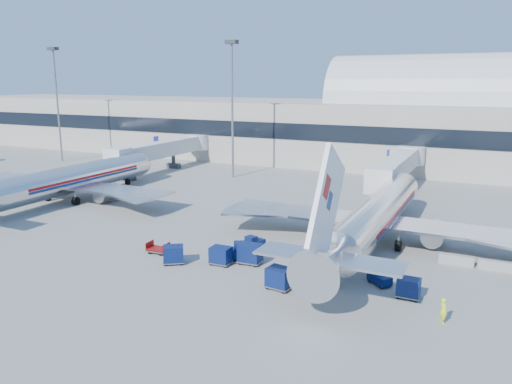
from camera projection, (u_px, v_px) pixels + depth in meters
The scene contains 20 objects.
ground at pixel (265, 243), 50.75m from camera, with size 260.00×260.00×0.00m, color gray.
terminal at pixel (319, 123), 104.03m from camera, with size 170.00×28.15×21.00m.
airliner_main at pixel (375, 216), 49.80m from camera, with size 32.00×37.26×12.07m.
airliner_mid at pixel (66, 180), 67.71m from camera, with size 32.00×37.26×12.07m.
jetbridge_near at pixel (399, 165), 73.69m from camera, with size 4.40×27.50×6.25m.
jetbridge_mid at pixel (166, 149), 91.60m from camera, with size 4.40×27.50×6.25m.
mast_far_west at pixel (56, 88), 99.43m from camera, with size 2.00×1.20×22.60m.
mast_west at pixel (232, 89), 82.38m from camera, with size 2.00×1.20×22.60m.
barrier_near at pixel (456, 260), 44.73m from camera, with size 3.00×0.55×0.90m, color #9E9E96.
barrier_mid at pixel (497, 266), 43.33m from camera, with size 3.00×0.55×0.90m, color #9E9E96.
tug_lead at pixel (244, 252), 46.00m from camera, with size 2.88×2.39×1.68m.
tug_right at pixel (379, 277), 40.48m from camera, with size 2.25×2.12×1.35m.
tug_left at pixel (254, 243), 48.74m from camera, with size 1.64×2.44×1.45m.
cart_train_a at pixel (250, 253), 44.89m from camera, with size 2.13×1.66×1.83m.
cart_train_b at pixel (221, 255), 44.71m from camera, with size 1.90×1.47×1.64m.
cart_train_c at pixel (174, 254), 44.93m from camera, with size 2.36×2.25×1.66m.
cart_solo_near at pixel (279, 278), 39.47m from camera, with size 2.17×1.77×1.75m.
cart_solo_far at pixel (409, 288), 37.86m from camera, with size 1.78×1.37×1.55m.
cart_open_red at pixel (158, 249), 47.74m from camera, with size 2.03×1.49×0.53m.
ramp_worker at pixel (443, 311), 33.88m from camera, with size 0.66×0.44×1.82m, color #C4E217.
Camera 1 is at (20.30, -43.92, 16.19)m, focal length 35.00 mm.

